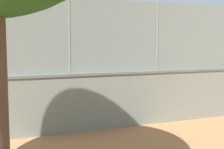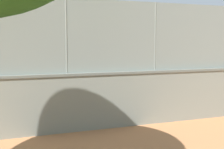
# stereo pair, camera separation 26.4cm
# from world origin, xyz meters

# --- Properties ---
(ground_plane) EXTENTS (260.00, 260.00, 0.00)m
(ground_plane) POSITION_xyz_m (0.00, 0.00, 0.00)
(ground_plane) COLOR #B27247
(perimeter_wall) EXTENTS (22.11, 1.14, 1.84)m
(perimeter_wall) POSITION_xyz_m (2.14, 10.10, 0.93)
(perimeter_wall) COLOR gray
(perimeter_wall) RESTS_ON ground_plane
(fence_panel_on_wall) EXTENTS (21.72, 0.76, 2.32)m
(fence_panel_on_wall) POSITION_xyz_m (2.14, 10.10, 3.00)
(fence_panel_on_wall) COLOR gray
(fence_panel_on_wall) RESTS_ON perimeter_wall
(player_baseline_waiting) EXTENTS (0.99, 0.81, 1.55)m
(player_baseline_waiting) POSITION_xyz_m (3.50, -0.87, 0.91)
(player_baseline_waiting) COLOR navy
(player_baseline_waiting) RESTS_ON ground_plane
(player_crossing_court) EXTENTS (1.12, 0.68, 1.51)m
(player_crossing_court) POSITION_xyz_m (3.58, 3.78, 0.88)
(player_crossing_court) COLOR #B2B2B2
(player_crossing_court) RESTS_ON ground_plane
(player_foreground_swinging) EXTENTS (1.18, 0.74, 1.61)m
(player_foreground_swinging) POSITION_xyz_m (5.06, 0.32, 0.95)
(player_foreground_swinging) COLOR navy
(player_foreground_swinging) RESTS_ON ground_plane
(sports_ball) EXTENTS (0.12, 0.12, 0.12)m
(sports_ball) POSITION_xyz_m (4.73, 0.81, 0.06)
(sports_ball) COLOR white
(sports_ball) RESTS_ON ground_plane
(spare_ball_by_wall) EXTENTS (0.20, 0.20, 0.20)m
(spare_ball_by_wall) POSITION_xyz_m (5.30, 8.27, 0.10)
(spare_ball_by_wall) COLOR #3399D8
(spare_ball_by_wall) RESTS_ON ground_plane
(courtside_bench) EXTENTS (1.61, 0.43, 0.87)m
(courtside_bench) POSITION_xyz_m (4.43, 9.09, 0.46)
(courtside_bench) COLOR #4C6B4C
(courtside_bench) RESTS_ON ground_plane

